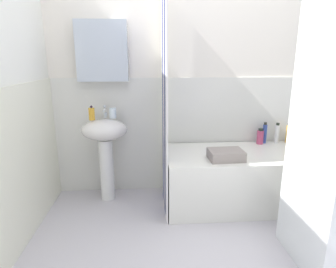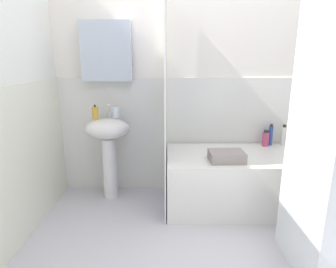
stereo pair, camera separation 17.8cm
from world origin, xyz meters
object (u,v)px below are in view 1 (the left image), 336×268
(conditioner_bottle, at_px, (265,133))
(lotion_bottle, at_px, (260,137))
(sink, at_px, (105,142))
(shampoo_bottle, at_px, (288,134))
(towel_folded, at_px, (226,155))
(body_wash_bottle, at_px, (277,133))
(toothbrush_cup, at_px, (113,113))
(soap_dispenser, at_px, (92,114))
(bathtub, at_px, (238,178))

(conditioner_bottle, distance_m, lotion_bottle, 0.07)
(sink, relative_size, shampoo_bottle, 3.89)
(towel_folded, bearing_deg, body_wash_bottle, 34.86)
(sink, xyz_separation_m, conditioner_bottle, (1.65, 0.13, 0.02))
(conditioner_bottle, relative_size, lotion_bottle, 1.35)
(sink, relative_size, lotion_bottle, 4.97)
(toothbrush_cup, height_order, shampoo_bottle, toothbrush_cup)
(soap_dispenser, distance_m, towel_folded, 1.30)
(conditioner_bottle, bearing_deg, bathtub, -139.91)
(sink, distance_m, body_wash_bottle, 1.78)
(bathtub, xyz_separation_m, lotion_bottle, (0.30, 0.27, 0.34))
(sink, xyz_separation_m, body_wash_bottle, (1.78, 0.12, 0.02))
(bathtub, bearing_deg, shampoo_bottle, 25.28)
(body_wash_bottle, xyz_separation_m, conditioner_bottle, (-0.13, 0.01, 0.00))
(toothbrush_cup, relative_size, lotion_bottle, 0.59)
(conditioner_bottle, height_order, lotion_bottle, conditioner_bottle)
(sink, xyz_separation_m, toothbrush_cup, (0.08, 0.07, 0.27))
(toothbrush_cup, height_order, bathtub, toothbrush_cup)
(soap_dispenser, xyz_separation_m, body_wash_bottle, (1.89, 0.13, -0.26))
(sink, bearing_deg, shampoo_bottle, 3.59)
(toothbrush_cup, bearing_deg, body_wash_bottle, 1.86)
(bathtub, distance_m, towel_folded, 0.40)
(shampoo_bottle, bearing_deg, towel_folded, -149.70)
(sink, bearing_deg, toothbrush_cup, 41.27)
(toothbrush_cup, bearing_deg, conditioner_bottle, 2.28)
(sink, height_order, towel_folded, sink)
(conditioner_bottle, bearing_deg, body_wash_bottle, -3.14)
(toothbrush_cup, height_order, body_wash_bottle, toothbrush_cup)
(lotion_bottle, bearing_deg, towel_folded, -137.33)
(soap_dispenser, distance_m, shampoo_bottle, 2.03)
(towel_folded, bearing_deg, bathtub, 43.33)
(toothbrush_cup, relative_size, bathtub, 0.07)
(toothbrush_cup, relative_size, towel_folded, 0.33)
(lotion_bottle, bearing_deg, shampoo_bottle, 3.04)
(sink, bearing_deg, conditioner_bottle, 4.57)
(conditioner_bottle, bearing_deg, shampoo_bottle, -2.84)
(bathtub, height_order, towel_folded, towel_folded)
(sink, relative_size, bathtub, 0.58)
(sink, bearing_deg, towel_folded, -17.49)
(soap_dispenser, bearing_deg, conditioner_bottle, 4.50)
(conditioner_bottle, bearing_deg, towel_folded, -138.74)
(soap_dispenser, height_order, conditioner_bottle, soap_dispenser)
(bathtub, bearing_deg, sink, 172.59)
(bathtub, distance_m, shampoo_bottle, 0.76)
(body_wash_bottle, bearing_deg, sink, -176.00)
(shampoo_bottle, bearing_deg, lotion_bottle, -176.96)
(soap_dispenser, xyz_separation_m, conditioner_bottle, (1.76, 0.14, -0.26))
(bathtub, xyz_separation_m, towel_folded, (-0.19, -0.18, 0.30))
(soap_dispenser, xyz_separation_m, bathtub, (1.40, -0.16, -0.62))
(sink, xyz_separation_m, towel_folded, (1.10, -0.35, -0.04))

